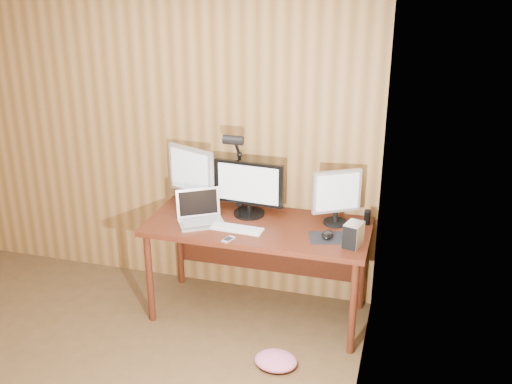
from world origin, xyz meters
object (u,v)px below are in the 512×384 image
at_px(desk, 260,235).
at_px(desk_lamp, 236,160).
at_px(laptop, 200,214).
at_px(hard_drive, 353,235).
at_px(monitor_right, 337,196).
at_px(phone, 228,239).
at_px(keyboard, 236,228).
at_px(monitor_left, 191,175).
at_px(speaker, 367,217).
at_px(monitor_center, 249,188).
at_px(mouse, 327,235).

relative_size(desk, desk_lamp, 2.50).
height_order(laptop, hard_drive, laptop).
distance_m(monitor_right, phone, 0.83).
bearing_deg(desk, monitor_right, 9.45).
bearing_deg(keyboard, monitor_left, 148.57).
height_order(desk, hard_drive, hard_drive).
distance_m(desk, speaker, 0.79).
relative_size(phone, desk_lamp, 0.17).
bearing_deg(phone, monitor_center, 105.49).
bearing_deg(desk, keyboard, -121.79).
distance_m(monitor_center, phone, 0.50).
distance_m(keyboard, speaker, 0.94).
distance_m(monitor_left, laptop, 0.35).
bearing_deg(monitor_center, desk, -31.53).
distance_m(monitor_center, speaker, 0.88).
bearing_deg(monitor_left, monitor_right, 20.55).
bearing_deg(keyboard, phone, -87.46).
bearing_deg(mouse, monitor_left, 165.84).
relative_size(monitor_right, laptop, 1.02).
xyz_separation_m(monitor_center, monitor_left, (-0.46, 0.04, 0.04)).
xyz_separation_m(monitor_right, mouse, (-0.02, -0.25, -0.19)).
bearing_deg(speaker, monitor_right, -166.49).
bearing_deg(desk, desk_lamp, 146.25).
xyz_separation_m(hard_drive, phone, (-0.82, -0.14, -0.07)).
bearing_deg(laptop, monitor_right, -18.09).
bearing_deg(mouse, desk_lamp, 157.37).
relative_size(monitor_center, hard_drive, 3.12).
distance_m(monitor_left, mouse, 1.15).
bearing_deg(monitor_right, hard_drive, -93.24).
relative_size(monitor_right, desk_lamp, 0.63).
bearing_deg(laptop, monitor_left, 90.81).
distance_m(monitor_right, desk_lamp, 0.78).
relative_size(desk, keyboard, 4.14).
bearing_deg(laptop, hard_drive, -36.11).
height_order(desk, phone, phone).
bearing_deg(desk_lamp, desk, -38.29).
distance_m(laptop, hard_drive, 1.12).
bearing_deg(desk, monitor_center, 144.47).
height_order(monitor_right, phone, monitor_right).
bearing_deg(desk_lamp, monitor_left, -178.92).
distance_m(monitor_left, phone, 0.71).
height_order(mouse, speaker, speaker).
xyz_separation_m(monitor_left, hard_drive, (1.27, -0.35, -0.17)).
distance_m(laptop, speaker, 1.20).
height_order(desk, speaker, speaker).
bearing_deg(monitor_right, monitor_center, 150.52).
distance_m(speaker, desk_lamp, 1.04).
relative_size(desk, mouse, 13.43).
bearing_deg(monitor_left, monitor_center, 17.24).
height_order(hard_drive, desk_lamp, desk_lamp).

